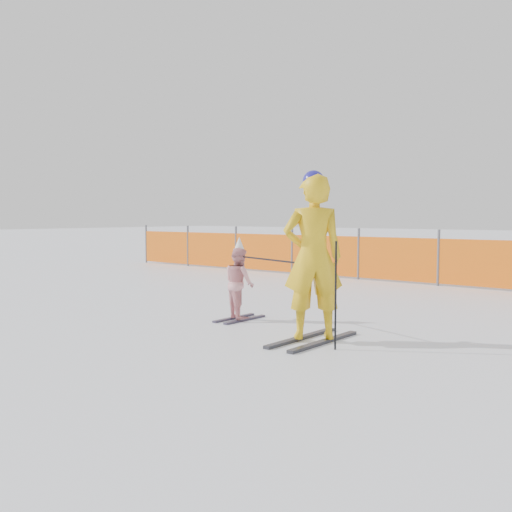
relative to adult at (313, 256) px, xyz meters
The scene contains 5 objects.
ground 1.53m from the adult, 163.44° to the right, with size 120.00×120.00×0.00m, color white.
adult is the anchor object (origin of this frame).
child 1.81m from the adult, 162.39° to the left, with size 0.63×0.87×1.24m.
ski_poles 0.35m from the adult, 168.10° to the left, with size 2.01×0.71×1.26m.
safety_fence 7.36m from the adult, 118.16° to the left, with size 15.23×0.06×1.25m.
Camera 1 is at (4.95, -5.48, 1.54)m, focal length 40.00 mm.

